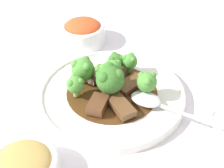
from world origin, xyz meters
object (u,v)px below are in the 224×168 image
Objects in this scene: broccoli_floret_0 at (129,61)px; broccoli_floret_3 at (104,73)px; beef_strip_0 at (119,104)px; beef_strip_3 at (97,74)px; broccoli_floret_6 at (83,69)px; side_bowl_kimchi at (83,32)px; broccoli_floret_5 at (147,82)px; serving_spoon at (158,103)px; side_bowl_appetizer at (24,167)px; beef_strip_1 at (98,104)px; broccoli_floret_7 at (116,61)px; main_plate at (112,94)px; broccoli_floret_2 at (114,67)px; broccoli_floret_1 at (110,79)px; broccoli_floret_4 at (75,84)px; beef_strip_2 at (132,83)px.

broccoli_floret_0 is 0.06m from broccoli_floret_3.
beef_strip_0 is 1.39× the size of beef_strip_3.
broccoli_floret_6 reaches higher than broccoli_floret_3.
side_bowl_kimchi is (-0.16, 0.07, 0.00)m from beef_strip_3.
broccoli_floret_5 is 0.13m from broccoli_floret_6.
serving_spoon is 2.05× the size of side_bowl_appetizer.
broccoli_floret_0 is 0.18m from side_bowl_kimchi.
broccoli_floret_7 is at bearing 125.85° from beef_strip_1.
broccoli_floret_6 reaches higher than main_plate.
beef_strip_3 is 1.25× the size of broccoli_floret_3.
broccoli_floret_2 reaches higher than beef_strip_3.
beef_strip_1 is at bearing -54.85° from broccoli_floret_2.
broccoli_floret_4 is at bearing -124.63° from broccoli_floret_1.
beef_strip_1 is 0.26m from side_bowl_kimchi.
broccoli_floret_1 is at bearing -20.51° from side_bowl_kimchi.
broccoli_floret_0 is 0.12m from serving_spoon.
broccoli_floret_1 is at bearing -46.21° from broccoli_floret_7.
broccoli_floret_1 is 0.06m from broccoli_floret_4.
broccoli_floret_5 is (0.04, 0.05, -0.00)m from broccoli_floret_1.
serving_spoon is at bearing 31.78° from broccoli_floret_1.
side_bowl_appetizer reaches higher than beef_strip_0.
beef_strip_2 is at bearing 119.85° from beef_strip_0.
broccoli_floret_1 is 0.07m from broccoli_floret_6.
beef_strip_2 is 1.20× the size of broccoli_floret_1.
side_bowl_kimchi reaches higher than beef_strip_3.
broccoli_floret_6 is (-0.01, -0.03, 0.02)m from beef_strip_3.
broccoli_floret_3 is at bearing -1.74° from beef_strip_3.
beef_strip_2 is at bearing 98.85° from beef_strip_1.
broccoli_floret_7 is at bearing 179.22° from broccoli_floret_5.
side_bowl_appetizer is (0.02, -0.19, -0.00)m from beef_strip_0.
broccoli_floret_5 is 0.46× the size of side_bowl_kimchi.
side_bowl_appetizer reaches higher than beef_strip_3.
broccoli_floret_0 is 0.04m from broccoli_floret_2.
beef_strip_2 is at bearing 87.92° from broccoli_floret_1.
broccoli_floret_7 is (-0.07, 0.09, 0.02)m from beef_strip_1.
side_bowl_appetizer is at bearing -86.79° from broccoli_floret_5.
broccoli_floret_3 reaches higher than broccoli_floret_0.
broccoli_floret_1 is (-0.04, 0.01, 0.03)m from beef_strip_0.
beef_strip_0 is 0.09m from broccoli_floret_4.
broccoli_floret_6 is (-0.08, 0.02, 0.02)m from beef_strip_1.
broccoli_floret_2 is 0.94× the size of broccoli_floret_7.
broccoli_floret_2 is 0.85× the size of broccoli_floret_3.
broccoli_floret_6 is at bearing -154.13° from main_plate.
main_plate is 0.04m from beef_strip_2.
beef_strip_3 is at bearing 77.01° from broccoli_floret_6.
broccoli_floret_3 is (0.00, -0.06, 0.00)m from broccoli_floret_0.
side_bowl_kimchi is (-0.16, 0.03, -0.01)m from broccoli_floret_7.
broccoli_floret_3 is at bearing -65.20° from broccoli_floret_7.
broccoli_floret_4 is (-0.01, -0.06, -0.00)m from broccoli_floret_3.
broccoli_floret_6 is (-0.11, -0.07, -0.00)m from broccoli_floret_5.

